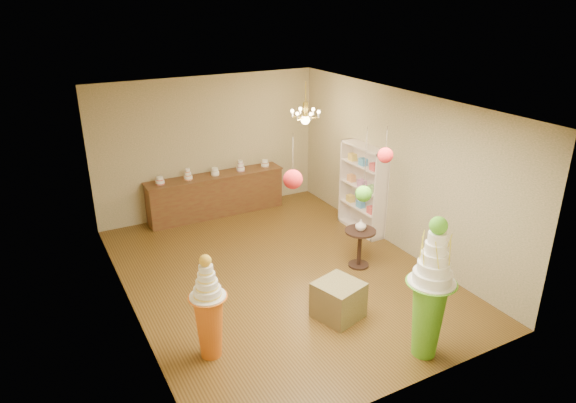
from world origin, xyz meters
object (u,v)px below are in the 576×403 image
pedestal_green (429,301)px  sideboard (216,194)px  pedestal_orange (209,317)px  round_table (360,243)px

pedestal_green → sideboard: pedestal_green is taller
pedestal_orange → round_table: (3.20, 1.06, -0.15)m
sideboard → pedestal_green: bearing=-82.7°
pedestal_orange → sideboard: 4.82m
pedestal_orange → round_table: size_ratio=2.16×
pedestal_orange → sideboard: size_ratio=0.50×
sideboard → round_table: sideboard is taller
sideboard → pedestal_orange: bearing=-112.1°
pedestal_green → pedestal_orange: size_ratio=1.33×
pedestal_orange → sideboard: bearing=67.9°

